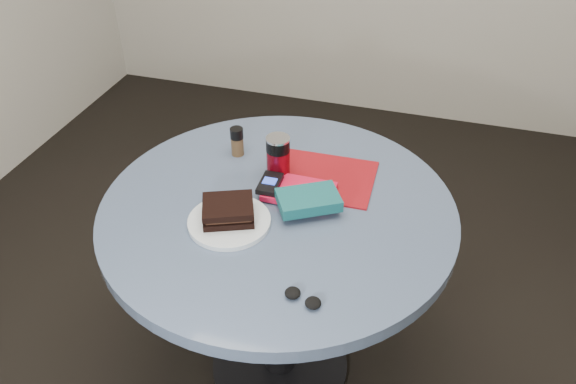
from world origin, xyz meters
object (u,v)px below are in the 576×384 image
(red_book, at_px, (299,191))
(soda_can, at_px, (278,157))
(sandwich, at_px, (228,210))
(mp3_player, at_px, (270,183))
(plate, at_px, (229,222))
(table, at_px, (278,247))
(magazine, at_px, (320,177))
(novel, at_px, (308,200))
(pepper_grinder, at_px, (237,141))
(headphones, at_px, (303,298))

(red_book, bearing_deg, soda_can, 138.79)
(sandwich, xyz_separation_m, soda_can, (0.06, 0.24, 0.03))
(mp3_player, bearing_deg, plate, -110.24)
(table, relative_size, magazine, 3.11)
(plate, distance_m, novel, 0.22)
(table, distance_m, pepper_grinder, 0.36)
(soda_can, bearing_deg, headphones, -66.23)
(sandwich, height_order, soda_can, soda_can)
(sandwich, xyz_separation_m, mp3_player, (0.07, 0.16, -0.01))
(soda_can, height_order, headphones, soda_can)
(novel, bearing_deg, headphones, -107.38)
(red_book, bearing_deg, sandwich, -131.99)
(plate, relative_size, mp3_player, 2.22)
(table, height_order, pepper_grinder, pepper_grinder)
(mp3_player, relative_size, headphones, 1.01)
(sandwich, distance_m, soda_can, 0.25)
(table, bearing_deg, novel, -2.10)
(soda_can, height_order, mp3_player, soda_can)
(plate, height_order, novel, novel)
(novel, height_order, mp3_player, novel)
(table, relative_size, pepper_grinder, 10.66)
(soda_can, height_order, novel, soda_can)
(table, xyz_separation_m, novel, (0.09, -0.00, 0.20))
(plate, distance_m, red_book, 0.23)
(plate, relative_size, headphones, 2.23)
(red_book, bearing_deg, novel, -54.41)
(plate, bearing_deg, sandwich, 116.40)
(table, xyz_separation_m, plate, (-0.10, -0.12, 0.17))
(red_book, relative_size, mp3_player, 1.94)
(novel, distance_m, mp3_player, 0.14)
(sandwich, bearing_deg, magazine, 55.17)
(headphones, bearing_deg, table, 116.50)
(table, relative_size, novel, 6.03)
(soda_can, bearing_deg, sandwich, -104.76)
(red_book, relative_size, headphones, 1.96)
(table, relative_size, soda_can, 7.59)
(table, xyz_separation_m, soda_can, (-0.04, 0.13, 0.23))
(pepper_grinder, relative_size, red_book, 0.48)
(magazine, height_order, headphones, headphones)
(table, bearing_deg, red_book, 50.81)
(mp3_player, bearing_deg, soda_can, 91.14)
(plate, bearing_deg, pepper_grinder, 106.78)
(table, distance_m, sandwich, 0.25)
(mp3_player, bearing_deg, red_book, 5.53)
(sandwich, bearing_deg, headphones, -39.21)
(novel, bearing_deg, mp3_player, 127.65)
(magazine, xyz_separation_m, red_book, (-0.04, -0.10, 0.01))
(magazine, relative_size, red_book, 1.64)
(plate, distance_m, soda_can, 0.26)
(sandwich, height_order, headphones, sandwich)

